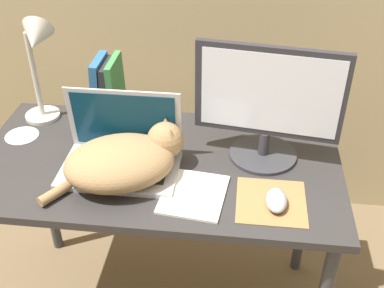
# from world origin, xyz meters

# --- Properties ---
(desk) EXTENTS (1.22, 0.64, 0.76)m
(desk) POSITION_xyz_m (0.00, 0.32, 0.67)
(desk) COLOR #2D2B2B
(desk) RESTS_ON ground_plane
(laptop) EXTENTS (0.38, 0.24, 0.25)m
(laptop) POSITION_xyz_m (-0.11, 0.28, 0.80)
(laptop) COLOR #B7B7BC
(laptop) RESTS_ON desk
(cat) EXTENTS (0.43, 0.37, 0.16)m
(cat) POSITION_xyz_m (-0.08, 0.22, 0.83)
(cat) COLOR #99754C
(cat) RESTS_ON desk
(external_monitor) EXTENTS (0.47, 0.23, 0.40)m
(external_monitor) POSITION_xyz_m (0.35, 0.39, 0.96)
(external_monitor) COLOR #333338
(external_monitor) RESTS_ON desk
(mousepad) EXTENTS (0.21, 0.21, 0.00)m
(mousepad) POSITION_xyz_m (0.37, 0.16, 0.76)
(mousepad) COLOR olive
(mousepad) RESTS_ON desk
(computer_mouse) EXTENTS (0.06, 0.11, 0.04)m
(computer_mouse) POSITION_xyz_m (0.39, 0.14, 0.78)
(computer_mouse) COLOR #99999E
(computer_mouse) RESTS_ON mousepad
(book_row) EXTENTS (0.10, 0.16, 0.26)m
(book_row) POSITION_xyz_m (-0.22, 0.55, 0.88)
(book_row) COLOR #285B93
(book_row) RESTS_ON desk
(desk_lamp) EXTENTS (0.17, 0.17, 0.41)m
(desk_lamp) POSITION_xyz_m (-0.45, 0.52, 1.03)
(desk_lamp) COLOR beige
(desk_lamp) RESTS_ON desk
(notepad) EXTENTS (0.21, 0.24, 0.01)m
(notepad) POSITION_xyz_m (0.14, 0.16, 0.76)
(notepad) COLOR silver
(notepad) RESTS_ON desk
(cd_disc) EXTENTS (0.12, 0.12, 0.00)m
(cd_disc) POSITION_xyz_m (-0.51, 0.41, 0.76)
(cd_disc) COLOR silver
(cd_disc) RESTS_ON desk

